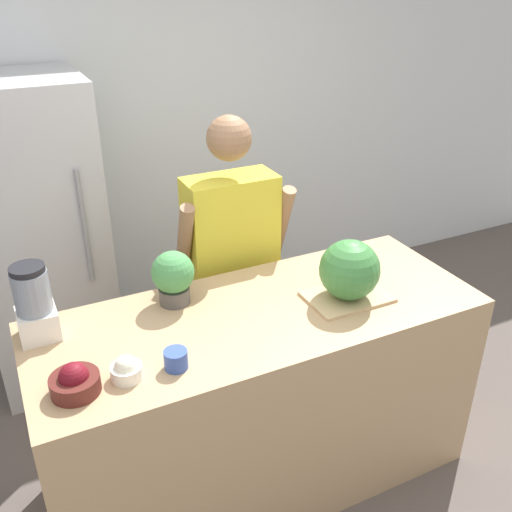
{
  "coord_description": "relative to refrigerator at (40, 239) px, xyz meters",
  "views": [
    {
      "loc": [
        -0.91,
        -1.46,
        2.28
      ],
      "look_at": [
        0.0,
        0.42,
        1.21
      ],
      "focal_mm": 40.0,
      "sensor_mm": 36.0,
      "label": 1
    }
  ],
  "objects": [
    {
      "name": "bowl_cherries",
      "position": [
        -0.06,
        -1.49,
        0.11
      ],
      "size": [
        0.17,
        0.17,
        0.12
      ],
      "color": "#511E19",
      "rests_on": "counter_island"
    },
    {
      "name": "counter_island",
      "position": [
        0.74,
        -1.31,
        -0.41
      ],
      "size": [
        1.95,
        0.76,
        0.96
      ],
      "color": "tan",
      "rests_on": "ground_plane"
    },
    {
      "name": "wall_back",
      "position": [
        0.74,
        0.4,
        0.41
      ],
      "size": [
        8.0,
        0.06,
        2.6
      ],
      "color": "silver",
      "rests_on": "ground_plane"
    },
    {
      "name": "person",
      "position": [
        0.86,
        -0.75,
        -0.05
      ],
      "size": [
        0.6,
        0.26,
        1.66
      ],
      "color": "#333338",
      "rests_on": "ground_plane"
    },
    {
      "name": "blender",
      "position": [
        -0.13,
        -1.09,
        0.22
      ],
      "size": [
        0.15,
        0.15,
        0.32
      ],
      "color": "silver",
      "rests_on": "counter_island"
    },
    {
      "name": "watermelon",
      "position": [
        1.14,
        -1.39,
        0.21
      ],
      "size": [
        0.27,
        0.27,
        0.27
      ],
      "color": "#3D7F3D",
      "rests_on": "cutting_board"
    },
    {
      "name": "bowl_small_blue",
      "position": [
        0.3,
        -1.52,
        0.1
      ],
      "size": [
        0.09,
        0.09,
        0.07
      ],
      "color": "#334C9E",
      "rests_on": "counter_island"
    },
    {
      "name": "potted_plant",
      "position": [
        0.44,
        -1.08,
        0.19
      ],
      "size": [
        0.18,
        0.18,
        0.24
      ],
      "color": "#514C47",
      "rests_on": "counter_island"
    },
    {
      "name": "cutting_board",
      "position": [
        1.14,
        -1.38,
        0.07
      ],
      "size": [
        0.36,
        0.25,
        0.01
      ],
      "color": "tan",
      "rests_on": "counter_island"
    },
    {
      "name": "bowl_cream",
      "position": [
        0.12,
        -1.5,
        0.1
      ],
      "size": [
        0.11,
        0.11,
        0.09
      ],
      "color": "white",
      "rests_on": "counter_island"
    },
    {
      "name": "refrigerator",
      "position": [
        0.0,
        0.0,
        0.0
      ],
      "size": [
        0.68,
        0.72,
        1.78
      ],
      "color": "#B7B7BC",
      "rests_on": "ground_plane"
    }
  ]
}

